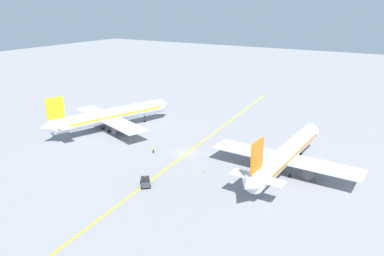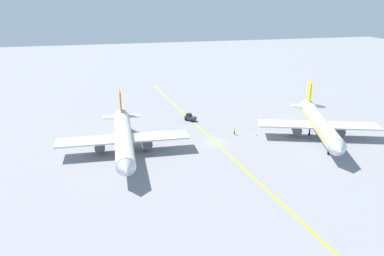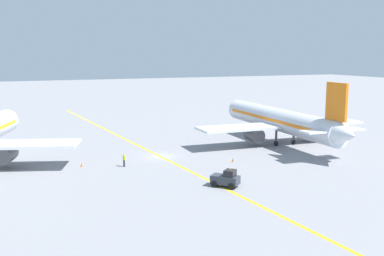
% 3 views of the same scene
% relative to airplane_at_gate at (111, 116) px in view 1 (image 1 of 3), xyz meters
% --- Properties ---
extents(ground_plane, '(400.00, 400.00, 0.00)m').
position_rel_airplane_at_gate_xyz_m(ground_plane, '(24.53, -3.44, -3.71)').
color(ground_plane, gray).
extents(apron_yellow_centreline, '(9.52, 119.68, 0.01)m').
position_rel_airplane_at_gate_xyz_m(apron_yellow_centreline, '(24.53, -3.44, -3.71)').
color(apron_yellow_centreline, yellow).
rests_on(apron_yellow_centreline, ground).
extents(airplane_at_gate, '(28.14, 34.48, 10.60)m').
position_rel_airplane_at_gate_xyz_m(airplane_at_gate, '(0.00, 0.00, 0.00)').
color(airplane_at_gate, silver).
rests_on(airplane_at_gate, ground).
extents(airplane_adjacent_stand, '(28.21, 35.51, 10.60)m').
position_rel_airplane_at_gate_xyz_m(airplane_adjacent_stand, '(45.41, -2.23, 0.00)').
color(airplane_adjacent_stand, silver).
rests_on(airplane_adjacent_stand, ground).
extents(baggage_tug_dark, '(3.10, 3.25, 2.11)m').
position_rel_airplane_at_gate_xyz_m(baggage_tug_dark, '(26.24, -20.26, -2.81)').
color(baggage_tug_dark, '#333842').
rests_on(baggage_tug_dark, ground).
extents(ground_crew_worker, '(0.25, 0.58, 1.68)m').
position_rel_airplane_at_gate_xyz_m(ground_crew_worker, '(18.39, -7.14, -2.80)').
color(ground_crew_worker, '#23232D').
rests_on(ground_crew_worker, ground).
extents(traffic_cone_near_nose, '(0.32, 0.32, 0.55)m').
position_rel_airplane_at_gate_xyz_m(traffic_cone_near_nose, '(13.40, -4.93, -3.43)').
color(traffic_cone_near_nose, orange).
rests_on(traffic_cone_near_nose, ground).
extents(traffic_cone_mid_apron, '(0.32, 0.32, 0.55)m').
position_rel_airplane_at_gate_xyz_m(traffic_cone_mid_apron, '(32.46, -10.38, -3.43)').
color(traffic_cone_mid_apron, orange).
rests_on(traffic_cone_mid_apron, ground).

